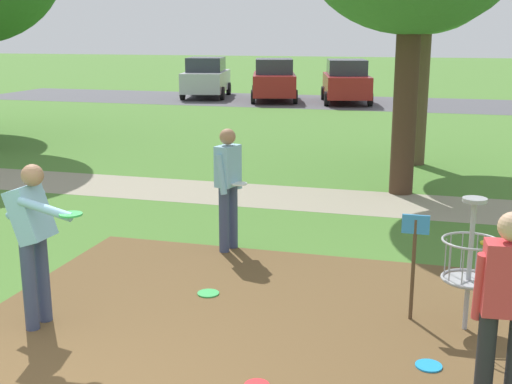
{
  "coord_description": "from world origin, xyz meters",
  "views": [
    {
      "loc": [
        2.96,
        -4.0,
        2.97
      ],
      "look_at": [
        0.79,
        3.81,
        1.0
      ],
      "focal_mm": 46.31,
      "sensor_mm": 36.0,
      "label": 1
    }
  ],
  "objects": [
    {
      "name": "parked_car_center_right",
      "position": [
        -0.97,
        24.63,
        0.92
      ],
      "size": [
        2.69,
        4.49,
        1.84
      ],
      "color": "maroon",
      "rests_on": "ground"
    },
    {
      "name": "player_throwing",
      "position": [
        3.53,
        0.9,
        0.97
      ],
      "size": [
        0.48,
        0.41,
        1.71
      ],
      "color": "#232328",
      "rests_on": "ground"
    },
    {
      "name": "player_waiting_left",
      "position": [
        -0.9,
        1.52,
        0.99
      ],
      "size": [
        1.1,
        0.52,
        1.71
      ],
      "color": "#384260",
      "rests_on": "ground"
    },
    {
      "name": "frisbee_scattered_b",
      "position": [
        3.01,
        1.68,
        0.01
      ],
      "size": [
        0.24,
        0.24,
        0.02
      ],
      "primitive_type": "cylinder",
      "color": "#1E93DB",
      "rests_on": "ground"
    },
    {
      "name": "player_foreground_watching",
      "position": [
        0.23,
        4.38,
        0.97
      ],
      "size": [
        0.44,
        0.49,
        1.71
      ],
      "color": "#384260",
      "rests_on": "ground"
    },
    {
      "name": "gravel_path",
      "position": [
        0.0,
        7.54,
        0.0
      ],
      "size": [
        40.0,
        1.77,
        0.0
      ],
      "primitive_type": "cube",
      "color": "gray",
      "rests_on": "ground"
    },
    {
      "name": "parking_lot_strip",
      "position": [
        0.0,
        24.82,
        0.0
      ],
      "size": [
        36.0,
        6.0,
        0.01
      ],
      "primitive_type": "cube",
      "color": "#4C4C51",
      "rests_on": "ground"
    },
    {
      "name": "disc_golf_basket",
      "position": [
        3.29,
        2.61,
        0.75
      ],
      "size": [
        0.98,
        0.58,
        1.39
      ],
      "color": "#9E9EA3",
      "rests_on": "ground"
    },
    {
      "name": "parked_car_leftmost",
      "position": [
        -7.62,
        25.39,
        0.92
      ],
      "size": [
        2.6,
        4.47,
        1.84
      ],
      "color": "#B2B7BC",
      "rests_on": "ground"
    },
    {
      "name": "dirt_tee_pad",
      "position": [
        1.57,
        2.31,
        0.0
      ],
      "size": [
        6.47,
        4.34,
        0.01
      ],
      "primitive_type": "cube",
      "color": "brown",
      "rests_on": "ground"
    },
    {
      "name": "frisbee_scattered_a",
      "position": [
        3.77,
        5.62,
        0.01
      ],
      "size": [
        0.25,
        0.25,
        0.02
      ],
      "primitive_type": "cylinder",
      "color": "gold",
      "rests_on": "ground"
    },
    {
      "name": "parked_car_center_left",
      "position": [
        -4.18,
        24.65,
        0.92
      ],
      "size": [
        2.81,
        4.52,
        1.84
      ],
      "color": "maroon",
      "rests_on": "ground"
    },
    {
      "name": "frisbee_far_left",
      "position": [
        0.5,
        2.77,
        0.01
      ],
      "size": [
        0.25,
        0.25,
        0.02
      ],
      "primitive_type": "cylinder",
      "color": "green",
      "rests_on": "ground"
    }
  ]
}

